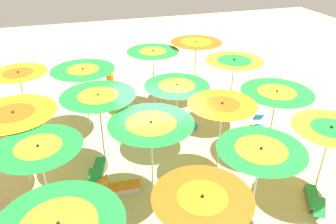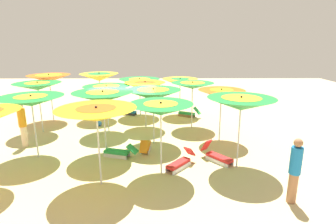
{
  "view_description": "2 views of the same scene",
  "coord_description": "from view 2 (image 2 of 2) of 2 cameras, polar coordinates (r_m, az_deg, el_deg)",
  "views": [
    {
      "loc": [
        -2.33,
        -8.36,
        6.63
      ],
      "look_at": [
        0.74,
        1.63,
        0.89
      ],
      "focal_mm": 35.85,
      "sensor_mm": 36.0,
      "label": 1
    },
    {
      "loc": [
        -11.25,
        -1.72,
        4.18
      ],
      "look_at": [
        -0.81,
        -1.82,
        1.41
      ],
      "focal_mm": 28.73,
      "sensor_mm": 36.0,
      "label": 2
    }
  ],
  "objects": [
    {
      "name": "beach_umbrella_3",
      "position": [
        8.92,
        15.23,
        1.71
      ],
      "size": [
        2.19,
        2.19,
        2.49
      ],
      "color": "silver",
      "rests_on": "ground"
    },
    {
      "name": "beach_umbrella_2",
      "position": [
        8.21,
        -1.54,
        0.59
      ],
      "size": [
        2.0,
        2.0,
        2.4
      ],
      "color": "silver",
      "rests_on": "ground"
    },
    {
      "name": "lounger_4",
      "position": [
        10.22,
        -10.33,
        -8.33
      ],
      "size": [
        0.7,
        1.33,
        0.53
      ],
      "rotation": [
        0.0,
        0.0,
        7.57
      ],
      "color": "silver",
      "rests_on": "ground"
    },
    {
      "name": "lounger_1",
      "position": [
        9.27,
        2.58,
        -10.6
      ],
      "size": [
        1.21,
        1.09,
        0.6
      ],
      "rotation": [
        0.0,
        0.0,
        8.73
      ],
      "color": "silver",
      "rests_on": "ground"
    },
    {
      "name": "beach_umbrella_9",
      "position": [
        12.56,
        -12.92,
        4.64
      ],
      "size": [
        2.12,
        2.12,
        2.27
      ],
      "color": "silver",
      "rests_on": "ground"
    },
    {
      "name": "beach_umbrella_4",
      "position": [
        10.63,
        -27.03,
        2.08
      ],
      "size": [
        2.24,
        2.24,
        2.36
      ],
      "color": "silver",
      "rests_on": "ground"
    },
    {
      "name": "beach_umbrella_14",
      "position": [
        15.22,
        -6.05,
        6.29
      ],
      "size": [
        2.27,
        2.27,
        2.19
      ],
      "color": "silver",
      "rests_on": "ground"
    },
    {
      "name": "lounger_3",
      "position": [
        9.86,
        10.4,
        -9.16
      ],
      "size": [
        1.19,
        1.07,
        0.69
      ],
      "rotation": [
        0.0,
        0.0,
        3.84
      ],
      "color": "silver",
      "rests_on": "ground"
    },
    {
      "name": "beach_umbrella_10",
      "position": [
        13.08,
        -4.87,
        5.45
      ],
      "size": [
        1.97,
        1.97,
        2.31
      ],
      "color": "silver",
      "rests_on": "ground"
    },
    {
      "name": "beach_umbrella_11",
      "position": [
        13.0,
        5.22,
        5.59
      ],
      "size": [
        2.05,
        2.05,
        2.31
      ],
      "color": "silver",
      "rests_on": "ground"
    },
    {
      "name": "beach_umbrella_15",
      "position": [
        15.31,
        2.58,
        6.38
      ],
      "size": [
        2.02,
        2.02,
        2.17
      ],
      "color": "silver",
      "rests_on": "ground"
    },
    {
      "name": "ground",
      "position": [
        12.13,
        -8.7,
        -5.57
      ],
      "size": [
        39.02,
        39.02,
        0.04
      ],
      "primitive_type": "cube",
      "color": "beige"
    },
    {
      "name": "lounger_5",
      "position": [
        15.27,
        4.33,
        -0.27
      ],
      "size": [
        0.89,
        1.28,
        0.62
      ],
      "rotation": [
        0.0,
        0.0,
        7.36
      ],
      "color": "olive",
      "rests_on": "ground"
    },
    {
      "name": "lounger_0",
      "position": [
        10.59,
        -4.74,
        -7.25
      ],
      "size": [
        1.33,
        0.38,
        0.58
      ],
      "rotation": [
        0.0,
        0.0,
        6.22
      ],
      "color": "silver",
      "rests_on": "ground"
    },
    {
      "name": "beach_umbrella_5",
      "position": [
        10.0,
        -13.64,
        3.13
      ],
      "size": [
        2.19,
        2.19,
        2.47
      ],
      "color": "silver",
      "rests_on": "ground"
    },
    {
      "name": "beach_ball",
      "position": [
        14.04,
        -14.4,
        -2.37
      ],
      "size": [
        0.26,
        0.26,
        0.26
      ],
      "primitive_type": "sphere",
      "color": "#337FE5",
      "rests_on": "ground"
    },
    {
      "name": "beachgoer_0",
      "position": [
        7.84,
        25.31,
        -10.98
      ],
      "size": [
        0.3,
        0.3,
        1.8
      ],
      "rotation": [
        0.0,
        0.0,
        0.37
      ],
      "color": "#A3704C",
      "rests_on": "ground"
    },
    {
      "name": "beachgoer_1",
      "position": [
        12.23,
        -28.48,
        -2.21
      ],
      "size": [
        0.3,
        0.3,
        1.83
      ],
      "rotation": [
        0.0,
        0.0,
        4.83
      ],
      "color": "beige",
      "rests_on": "ground"
    },
    {
      "name": "beach_umbrella_12",
      "position": [
        15.43,
        -23.92,
        6.55
      ],
      "size": [
        2.16,
        2.16,
        2.53
      ],
      "color": "silver",
      "rests_on": "ground"
    },
    {
      "name": "beach_umbrella_7",
      "position": [
        11.36,
        11.27,
        3.81
      ],
      "size": [
        1.94,
        1.94,
        2.29
      ],
      "color": "silver",
      "rests_on": "ground"
    },
    {
      "name": "beach_umbrella_1",
      "position": [
        7.79,
        -14.93,
        -0.51
      ],
      "size": [
        2.26,
        2.26,
        2.43
      ],
      "color": "silver",
      "rests_on": "ground"
    },
    {
      "name": "beach_umbrella_13",
      "position": [
        15.1,
        -14.38,
        7.19
      ],
      "size": [
        2.07,
        2.07,
        2.54
      ],
      "color": "silver",
      "rests_on": "ground"
    },
    {
      "name": "beach_umbrella_6",
      "position": [
        10.87,
        -3.12,
        3.75
      ],
      "size": [
        2.23,
        2.23,
        2.35
      ],
      "color": "silver",
      "rests_on": "ground"
    },
    {
      "name": "beach_umbrella_8",
      "position": [
        13.57,
        -25.93,
        4.9
      ],
      "size": [
        2.09,
        2.09,
        2.41
      ],
      "color": "silver",
      "rests_on": "ground"
    },
    {
      "name": "lounger_2",
      "position": [
        15.84,
        -8.77,
        0.18
      ],
      "size": [
        0.72,
        1.32,
        0.65
      ],
      "rotation": [
        0.0,
        0.0,
        4.38
      ],
      "color": "#333338",
      "rests_on": "ground"
    }
  ]
}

